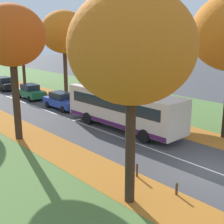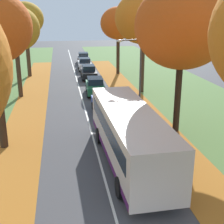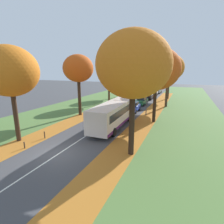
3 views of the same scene
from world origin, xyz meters
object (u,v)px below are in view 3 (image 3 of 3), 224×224
Objects in this scene: tree_left_mid at (109,72)px; streetlamp_right at (145,91)px; tree_left_far at (124,70)px; bus at (114,113)px; tree_right_nearest at (133,65)px; tree_right_far at (170,72)px; tree_left_nearest at (10,72)px; car_grey_trailing at (158,91)px; bollard_third at (45,135)px; car_green_following at (141,101)px; car_black_third_in_line at (149,96)px; car_white_fourth_in_line at (154,93)px; tree_right_mid at (169,68)px; tree_right_near at (157,69)px; tree_left_near at (78,69)px; bollard_second at (24,145)px; car_blue_lead at (133,107)px.

tree_left_mid is 1.40× the size of streetlamp_right.
tree_left_far reaches higher than bus.
tree_left_far is 33.04m from tree_right_nearest.
tree_left_far is 11.26m from tree_right_far.
tree_left_nearest reaches higher than car_grey_trailing.
tree_right_nearest is 11.46m from bollard_third.
car_green_following is at bearing -1.45° from tree_left_mid.
car_white_fourth_in_line is at bearing 89.76° from car_black_third_in_line.
tree_left_nearest is 0.93× the size of tree_right_nearest.
tree_right_nearest reaches higher than car_black_third_in_line.
tree_left_mid reaches higher than car_grey_trailing.
tree_left_far is 0.92× the size of tree_right_mid.
car_grey_trailing is (-3.98, 29.86, -6.17)m from tree_right_near.
tree_left_mid is 1.00× the size of tree_right_far.
car_black_third_in_line is 0.99× the size of car_grey_trailing.
tree_left_near is 11.85m from bollard_third.
bus is at bearing -73.69° from tree_left_far.
tree_right_mid reaches higher than car_black_third_in_line.
car_grey_trailing is at bearing 88.56° from car_black_third_in_line.
bus is (7.26, -24.83, -5.18)m from tree_left_far.
tree_right_mid is at bearing -86.35° from tree_right_far.
car_black_third_in_line and car_white_fourth_in_line have the same top height.
streetlamp_right is at bearing -96.17° from tree_right_far.
tree_left_near is 32.06m from car_grey_trailing.
tree_left_far is 2.12× the size of car_black_third_in_line.
tree_left_nearest is 14.96× the size of bollard_second.
tree_right_nearest is 2.31× the size of car_blue_lead.
tree_left_near is at bearing 101.43° from bollard_third.
tree_left_near is at bearing -110.26° from car_black_third_in_line.
car_blue_lead is 25.23m from car_grey_trailing.
tree_left_near reaches higher than bollard_second.
tree_right_nearest is 1.01× the size of tree_right_mid.
tree_left_mid is 0.86× the size of tree_right_nearest.
car_grey_trailing is (-1.89, 26.59, -2.92)m from streetlamp_right.
tree_left_nearest reaches higher than car_blue_lead.
car_blue_lead is at bearing 105.53° from tree_right_nearest.
bollard_third is at bearing -103.24° from car_green_following.
car_white_fourth_in_line is at bearing 95.93° from streetlamp_right.
bollard_third is at bearing -97.54° from car_grey_trailing.
tree_left_nearest is at bearing -132.07° from bus.
tree_right_nearest is 2.34× the size of car_white_fourth_in_line.
tree_left_near is at bearing 139.72° from tree_right_nearest.
tree_right_near reaches higher than tree_left_near.
tree_right_mid is at bearing 71.92° from streetlamp_right.
tree_left_far is at bearing 140.01° from tree_right_mid.
streetlamp_right is (-2.49, -7.64, -3.46)m from tree_right_mid.
car_green_following is at bearing -90.36° from car_black_third_in_line.
tree_left_nearest is at bearing 151.85° from bollard_second.
bus is (7.06, -3.22, -5.31)m from tree_left_near.
tree_left_nearest is 6.83m from bollard_second.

